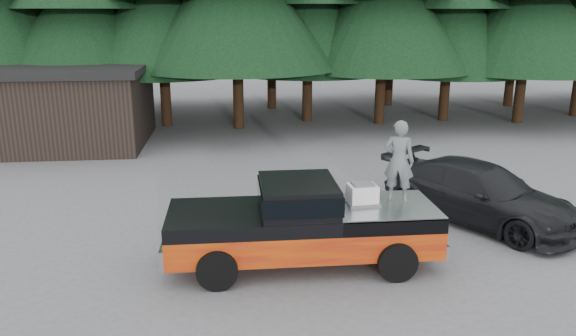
{
  "coord_description": "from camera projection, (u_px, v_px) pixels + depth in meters",
  "views": [
    {
      "loc": [
        -1.4,
        -12.07,
        5.42
      ],
      "look_at": [
        -0.14,
        0.0,
        2.02
      ],
      "focal_mm": 35.0,
      "sensor_mm": 36.0,
      "label": 1
    }
  ],
  "objects": [
    {
      "name": "ground",
      "position": [
        294.0,
        251.0,
        13.17
      ],
      "size": [
        120.0,
        120.0,
        0.0
      ],
      "primitive_type": "plane",
      "color": "#525255",
      "rests_on": "ground"
    },
    {
      "name": "truck_cab",
      "position": [
        298.0,
        195.0,
        12.04
      ],
      "size": [
        1.66,
        1.9,
        0.59
      ],
      "primitive_type": "cube",
      "color": "black",
      "rests_on": "pickup_truck"
    },
    {
      "name": "pickup_truck",
      "position": [
        302.0,
        236.0,
        12.3
      ],
      "size": [
        6.0,
        2.04,
        1.33
      ],
      "primitive_type": null,
      "color": "#C94C05",
      "rests_on": "ground"
    },
    {
      "name": "air_compressor",
      "position": [
        362.0,
        195.0,
        12.28
      ],
      "size": [
        0.65,
        0.56,
        0.42
      ],
      "primitive_type": "cube",
      "rotation": [
        0.0,
        0.0,
        0.09
      ],
      "color": "silver",
      "rests_on": "pickup_truck"
    },
    {
      "name": "utility_building",
      "position": [
        47.0,
        105.0,
        23.31
      ],
      "size": [
        8.4,
        6.4,
        3.3
      ],
      "color": "black",
      "rests_on": "ground"
    },
    {
      "name": "man_on_bed",
      "position": [
        399.0,
        161.0,
        12.32
      ],
      "size": [
        0.79,
        0.67,
        1.83
      ],
      "primitive_type": "imported",
      "rotation": [
        0.0,
        0.0,
        2.73
      ],
      "color": "#565C5E",
      "rests_on": "pickup_truck"
    },
    {
      "name": "parked_car",
      "position": [
        480.0,
        194.0,
        14.81
      ],
      "size": [
        4.8,
        5.66,
        1.55
      ],
      "primitive_type": "imported",
      "rotation": [
        0.0,
        0.0,
        0.59
      ],
      "color": "black",
      "rests_on": "ground"
    }
  ]
}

